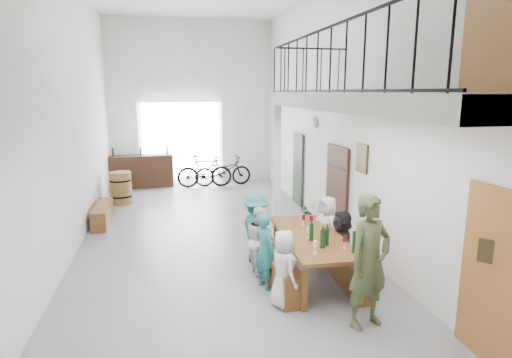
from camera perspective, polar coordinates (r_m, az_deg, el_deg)
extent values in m
plane|color=slate|center=(9.42, -5.76, -7.95)|extent=(12.00, 12.00, 0.00)
plane|color=white|center=(14.87, -8.56, 9.95)|extent=(5.50, 0.00, 5.50)
plane|color=white|center=(3.01, 5.85, 4.06)|extent=(5.50, 0.00, 5.50)
plane|color=white|center=(9.04, -23.93, 8.12)|extent=(0.00, 12.00, 12.00)
plane|color=white|center=(9.58, 10.68, 9.04)|extent=(0.00, 12.00, 12.00)
cube|color=white|center=(14.89, -9.93, 4.69)|extent=(2.80, 0.08, 2.80)
cube|color=#935B27|center=(5.74, 28.89, -11.30)|extent=(0.06, 0.95, 2.10)
cube|color=#3E2415|center=(9.51, 10.70, -1.63)|extent=(0.06, 1.10, 2.00)
cube|color=#293229|center=(12.09, 5.63, 1.32)|extent=(0.06, 0.80, 2.00)
cube|color=#935B27|center=(5.73, 29.30, 19.82)|extent=(0.06, 0.90, 1.95)
cube|color=#3E3118|center=(8.37, 13.94, 2.71)|extent=(0.04, 0.45, 0.55)
cylinder|color=white|center=(10.70, 7.94, 7.50)|extent=(0.04, 0.28, 0.28)
cube|color=silver|center=(6.35, 15.60, 9.89)|extent=(1.50, 5.60, 0.25)
cube|color=black|center=(6.10, 9.67, 19.33)|extent=(0.03, 5.60, 0.03)
cube|color=black|center=(6.05, 9.40, 11.52)|extent=(0.03, 5.60, 0.03)
cube|color=black|center=(8.95, 7.42, 16.87)|extent=(1.50, 0.03, 0.03)
cube|color=silver|center=(8.84, 2.77, 0.46)|extent=(0.14, 0.14, 2.88)
cube|color=brown|center=(7.25, 7.49, -7.70)|extent=(1.08, 2.39, 0.06)
cube|color=brown|center=(6.40, 6.44, -14.20)|extent=(0.09, 0.09, 0.73)
cube|color=brown|center=(6.64, 13.35, -13.44)|extent=(0.09, 0.09, 0.73)
cube|color=brown|center=(8.21, 2.68, -8.20)|extent=(0.09, 0.09, 0.73)
cube|color=brown|center=(8.40, 8.12, -7.83)|extent=(0.09, 0.09, 0.73)
cube|color=brown|center=(7.34, 2.60, -11.67)|extent=(0.41, 2.13, 0.49)
cube|color=brown|center=(7.62, 11.23, -10.98)|extent=(0.35, 2.16, 0.50)
cylinder|color=black|center=(6.94, 7.40, -6.79)|extent=(0.07, 0.07, 0.35)
cylinder|color=black|center=(6.78, 9.44, -7.30)|extent=(0.07, 0.07, 0.35)
cylinder|color=black|center=(6.68, 8.95, -7.59)|extent=(0.07, 0.07, 0.35)
cylinder|color=black|center=(6.66, 8.87, -7.64)|extent=(0.07, 0.07, 0.35)
cube|color=brown|center=(11.06, -19.81, -4.40)|extent=(0.37, 1.62, 0.45)
cylinder|color=olive|center=(12.75, -17.57, -1.13)|extent=(0.61, 0.61, 0.91)
cylinder|color=black|center=(12.80, -17.51, -2.12)|extent=(0.62, 0.62, 0.05)
cylinder|color=black|center=(12.70, -17.64, -0.13)|extent=(0.62, 0.62, 0.05)
cube|color=#3E2415|center=(14.74, -15.02, 1.00)|extent=(2.08, 0.75, 1.07)
cylinder|color=black|center=(14.63, -18.55, 3.40)|extent=(0.06, 0.06, 0.28)
cylinder|color=black|center=(14.63, -15.15, 3.60)|extent=(0.06, 0.06, 0.28)
cylinder|color=black|center=(14.66, -11.76, 3.78)|extent=(0.06, 0.06, 0.28)
imported|color=silver|center=(6.44, 3.69, -11.83)|extent=(0.47, 0.63, 1.17)
imported|color=#237175|center=(6.98, 1.21, -9.50)|extent=(0.43, 0.53, 1.26)
imported|color=silver|center=(7.54, 0.56, -8.10)|extent=(0.51, 0.63, 1.20)
imported|color=#237175|center=(7.92, -0.03, -6.69)|extent=(0.66, 0.94, 1.32)
imported|color=red|center=(7.14, 13.74, -10.01)|extent=(0.51, 0.70, 1.10)
imported|color=black|center=(7.53, 11.29, -8.46)|extent=(0.49, 1.13, 1.18)
imported|color=silver|center=(8.14, 9.41, -6.58)|extent=(0.51, 0.68, 1.25)
imported|color=#444E2C|center=(5.99, 14.87, -10.59)|extent=(0.77, 0.62, 1.84)
imported|color=#1A481E|center=(10.73, 6.81, -4.31)|extent=(0.46, 0.42, 0.44)
imported|color=black|center=(14.52, -4.42, 1.08)|extent=(1.97, 0.83, 1.01)
imported|color=black|center=(14.30, -6.86, 1.03)|extent=(1.82, 0.56, 1.09)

